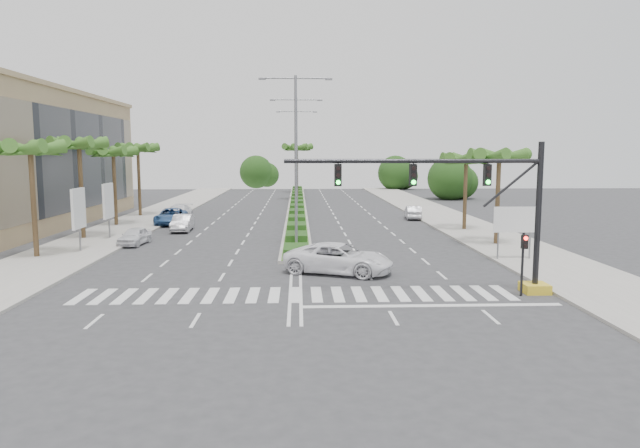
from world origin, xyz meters
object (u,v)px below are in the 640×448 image
Objects in this scene: car_parked_d at (178,213)px; car_right at (413,212)px; car_crossing at (339,258)px; car_parked_b at (183,223)px; car_parked_c at (171,216)px; car_parked_a at (135,236)px.

car_right is at bearing 2.74° from car_parked_d.
car_parked_b is at bearing 55.91° from car_crossing.
car_parked_c is 23.86m from car_right.
car_crossing is at bearing -30.50° from car_parked_a.
car_parked_d reaches higher than car_parked_b.
car_right is at bearing 39.11° from car_parked_a.
car_crossing is 1.47× the size of car_right.
car_parked_a is at bearing 75.12° from car_crossing.
car_parked_c is 1.04× the size of car_parked_d.
car_parked_b is at bearing -73.75° from car_parked_d.
car_parked_a is 0.87× the size of car_parked_b.
car_right is at bearing 1.47° from car_crossing.
car_parked_a is 7.57m from car_parked_b.
car_right is at bearing 5.95° from car_parked_c.
car_right is (23.60, 15.53, 0.03)m from car_parked_a.
car_parked_b is 0.83× the size of car_parked_d.
car_parked_d is 23.60m from car_right.
car_parked_a is 0.63× the size of car_crossing.
car_parked_d is at bearing 102.53° from car_parked_b.
car_parked_b is 0.79× the size of car_parked_c.
car_parked_a is at bearing -87.99° from car_parked_d.
car_parked_c is 26.53m from car_crossing.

